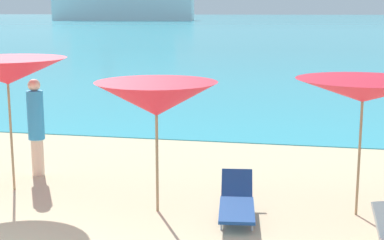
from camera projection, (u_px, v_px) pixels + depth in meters
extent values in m
cube|color=beige|center=(165.00, 132.00, 15.95)|extent=(50.00, 100.00, 0.30)
cube|color=#38B7CC|center=(298.00, 19.00, 226.17)|extent=(650.00, 440.00, 0.02)
cylinder|color=#9E7F59|center=(11.00, 128.00, 10.13)|extent=(0.04, 0.04, 2.27)
cone|color=red|center=(7.00, 71.00, 9.94)|extent=(2.29, 2.29, 0.46)
sphere|color=#9E7F59|center=(7.00, 63.00, 9.91)|extent=(0.07, 0.07, 0.07)
cylinder|color=#9E7F59|center=(157.00, 152.00, 9.05)|extent=(0.05, 0.05, 1.98)
cone|color=red|center=(156.00, 99.00, 8.89)|extent=(1.96, 1.96, 0.54)
sphere|color=#9E7F59|center=(156.00, 88.00, 8.86)|extent=(0.07, 0.07, 0.07)
cylinder|color=#9E7F59|center=(360.00, 151.00, 8.87)|extent=(0.04, 0.04, 2.09)
cone|color=red|center=(363.00, 91.00, 8.68)|extent=(2.10, 2.10, 0.35)
sphere|color=#9E7F59|center=(363.00, 83.00, 8.66)|extent=(0.07, 0.07, 0.07)
cube|color=#1E478C|center=(237.00, 210.00, 8.74)|extent=(0.67, 1.20, 0.05)
cube|color=#1E478C|center=(237.00, 184.00, 9.46)|extent=(0.56, 0.49, 0.40)
cylinder|color=silver|center=(221.00, 225.00, 8.43)|extent=(0.04, 0.04, 0.16)
cylinder|color=silver|center=(252.00, 225.00, 8.39)|extent=(0.04, 0.04, 0.16)
cylinder|color=silver|center=(223.00, 206.00, 9.21)|extent=(0.04, 0.04, 0.16)
cylinder|color=silver|center=(251.00, 207.00, 9.18)|extent=(0.04, 0.04, 0.16)
cylinder|color=beige|center=(38.00, 157.00, 11.17)|extent=(0.24, 0.24, 0.73)
cylinder|color=#3399D8|center=(36.00, 115.00, 11.01)|extent=(0.32, 0.32, 0.95)
sphere|color=beige|center=(34.00, 85.00, 10.89)|extent=(0.24, 0.24, 0.24)
cube|color=white|center=(124.00, 9.00, 185.42)|extent=(46.07, 15.67, 7.27)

